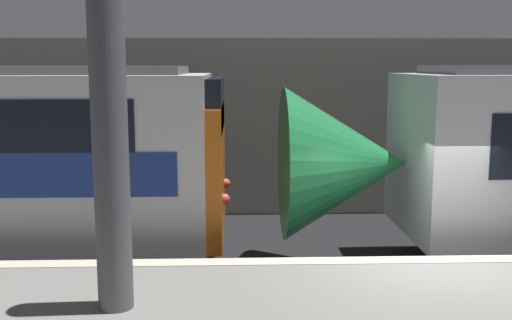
# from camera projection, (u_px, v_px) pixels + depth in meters

# --- Properties ---
(station_rear_barrier) EXTENTS (50.00, 0.15, 4.37)m
(station_rear_barrier) POSITION_uv_depth(u_px,v_px,m) (348.00, 128.00, 14.89)
(station_rear_barrier) COLOR #9E998E
(station_rear_barrier) RESTS_ON ground
(support_pillar_near) EXTENTS (0.39, 0.39, 3.85)m
(support_pillar_near) POSITION_uv_depth(u_px,v_px,m) (110.00, 138.00, 6.45)
(support_pillar_near) COLOR #56565B
(support_pillar_near) RESTS_ON platform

